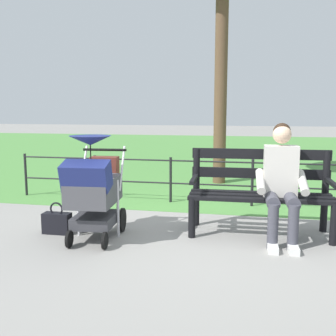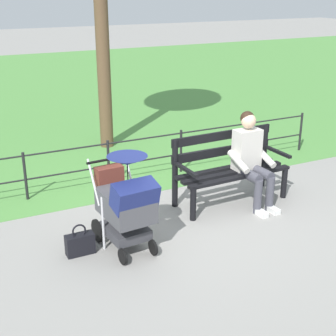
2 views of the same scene
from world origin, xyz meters
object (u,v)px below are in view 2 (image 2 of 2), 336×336
object	(u,v)px
park_bench	(228,165)
handbag	(80,244)
stroller	(126,201)
person_on_bench	(251,157)

from	to	relation	value
park_bench	handbag	xyz separation A→B (m)	(2.28, 0.51, -0.40)
stroller	handbag	world-z (taller)	stroller
park_bench	stroller	distance (m)	1.88
park_bench	person_on_bench	xyz separation A→B (m)	(-0.21, 0.22, 0.15)
park_bench	handbag	world-z (taller)	park_bench
park_bench	stroller	world-z (taller)	stroller
handbag	person_on_bench	bearing A→B (deg)	-173.39
park_bench	handbag	distance (m)	2.38
stroller	handbag	xyz separation A→B (m)	(0.52, -0.12, -0.47)
stroller	person_on_bench	bearing A→B (deg)	-168.21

